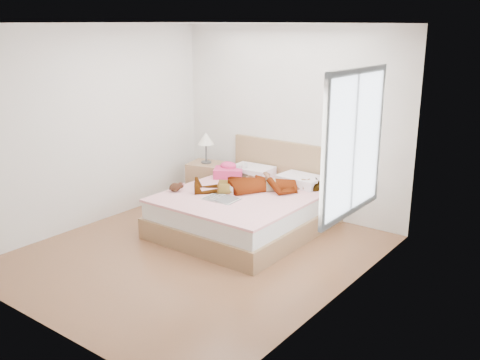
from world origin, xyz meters
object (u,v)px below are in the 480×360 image
(phone, at_px, (246,165))
(magazine, at_px, (221,199))
(coffee_mug, at_px, (233,190))
(bed, at_px, (249,208))
(nightstand, at_px, (207,179))
(towel, at_px, (229,171))
(woman, at_px, (259,181))
(plush_toy, at_px, (176,187))

(phone, bearing_deg, magazine, -110.67)
(phone, height_order, coffee_mug, phone)
(bed, bearing_deg, phone, 129.38)
(magazine, xyz_separation_m, nightstand, (-1.09, 1.00, -0.17))
(bed, relative_size, towel, 4.09)
(woman, height_order, nightstand, nightstand)
(woman, height_order, towel, woman)
(bed, bearing_deg, nightstand, 156.27)
(coffee_mug, relative_size, plush_toy, 0.60)
(towel, relative_size, plush_toy, 2.32)
(magazine, height_order, plush_toy, plush_toy)
(bed, bearing_deg, plush_toy, -141.86)
(woman, distance_m, coffee_mug, 0.37)
(phone, distance_m, nightstand, 0.80)
(woman, bearing_deg, towel, -149.92)
(plush_toy, bearing_deg, magazine, 7.65)
(phone, relative_size, magazine, 0.20)
(nightstand, bearing_deg, plush_toy, -69.02)
(bed, xyz_separation_m, coffee_mug, (-0.08, -0.22, 0.29))
(phone, height_order, bed, bed)
(bed, height_order, nightstand, nightstand)
(magazine, height_order, nightstand, nightstand)
(plush_toy, bearing_deg, towel, 83.03)
(coffee_mug, xyz_separation_m, nightstand, (-1.07, 0.73, -0.21))
(bed, height_order, plush_toy, bed)
(woman, distance_m, nightstand, 1.32)
(plush_toy, bearing_deg, woman, 40.44)
(towel, bearing_deg, magazine, -57.12)
(phone, relative_size, towel, 0.18)
(phone, distance_m, towel, 0.26)
(magazine, relative_size, plush_toy, 2.07)
(woman, relative_size, plush_toy, 7.71)
(magazine, bearing_deg, bed, 82.05)
(magazine, bearing_deg, towel, 122.88)
(woman, xyz_separation_m, magazine, (-0.15, -0.61, -0.11))
(coffee_mug, height_order, plush_toy, plush_toy)
(plush_toy, height_order, nightstand, nightstand)
(towel, bearing_deg, phone, 36.39)
(bed, bearing_deg, towel, 149.45)
(towel, xyz_separation_m, plush_toy, (-0.12, -0.95, -0.03))
(bed, relative_size, magazine, 4.60)
(woman, bearing_deg, magazine, -53.61)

